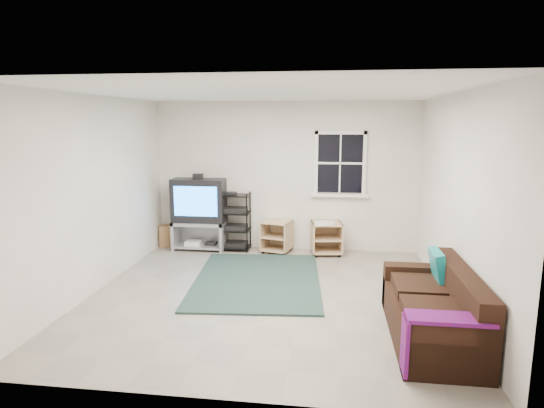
# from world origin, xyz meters

# --- Properties ---
(room) EXTENTS (4.60, 4.62, 4.60)m
(room) POSITION_xyz_m (0.95, 2.27, 1.48)
(room) COLOR gray
(room) RESTS_ON ground
(tv_unit) EXTENTS (0.93, 0.46, 1.36)m
(tv_unit) POSITION_xyz_m (-1.50, 2.05, 0.75)
(tv_unit) COLOR #94949B
(tv_unit) RESTS_ON ground
(av_rack) EXTENTS (0.52, 0.37, 1.03)m
(av_rack) POSITION_xyz_m (-0.86, 2.09, 0.45)
(av_rack) COLOR black
(av_rack) RESTS_ON ground
(side_table_left) EXTENTS (0.57, 0.57, 0.55)m
(side_table_left) POSITION_xyz_m (-0.10, 2.08, 0.30)
(side_table_left) COLOR tan
(side_table_left) RESTS_ON ground
(side_table_right) EXTENTS (0.57, 0.57, 0.58)m
(side_table_right) POSITION_xyz_m (0.74, 2.05, 0.32)
(side_table_right) COLOR tan
(side_table_right) RESTS_ON ground
(sofa) EXTENTS (0.80, 1.80, 0.82)m
(sofa) POSITION_xyz_m (1.91, -0.95, 0.29)
(sofa) COLOR black
(sofa) RESTS_ON ground
(shag_rug) EXTENTS (1.96, 2.56, 0.03)m
(shag_rug) POSITION_xyz_m (-0.22, 0.55, 0.01)
(shag_rug) COLOR #2F1F14
(shag_rug) RESTS_ON ground
(paper_bag) EXTENTS (0.32, 0.27, 0.39)m
(paper_bag) POSITION_xyz_m (-2.16, 2.16, 0.19)
(paper_bag) COLOR #9E7246
(paper_bag) RESTS_ON ground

